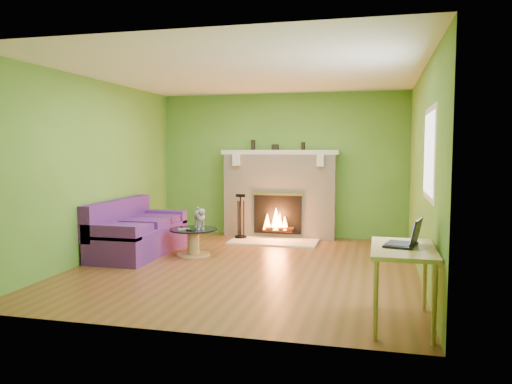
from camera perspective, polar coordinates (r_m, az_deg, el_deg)
floor at (r=6.88m, az=-1.05°, el=-8.50°), size 5.00×5.00×0.00m
ceiling at (r=6.76m, az=-1.09°, el=13.45°), size 5.00×5.00×0.00m
wall_back at (r=9.13m, az=2.96°, el=3.07°), size 5.00×0.00×5.00m
wall_front at (r=4.33m, az=-9.57°, el=0.87°), size 5.00×0.00×5.00m
wall_left at (r=7.59m, az=-17.73°, el=2.45°), size 0.00×5.00×5.00m
wall_right at (r=6.50m, az=18.50°, el=2.04°), size 0.00×5.00×5.00m
window_frame at (r=5.59m, az=19.22°, el=4.14°), size 0.00×1.20×1.20m
window_pane at (r=5.59m, az=19.14°, el=4.15°), size 0.00×1.06×1.06m
fireplace at (r=8.99m, az=2.72°, el=-0.33°), size 2.10×0.46×1.58m
hearth at (r=8.59m, az=2.03°, el=-5.68°), size 1.50×0.75×0.03m
mantel at (r=8.93m, az=2.71°, el=4.57°), size 2.10×0.28×0.08m
sofa at (r=7.85m, az=-13.57°, el=-4.59°), size 0.86×1.83×0.82m
coffee_table at (r=7.59m, az=-7.17°, el=-5.46°), size 0.72×0.72×0.41m
desk at (r=4.74m, az=16.45°, el=-7.09°), size 0.56×0.97×0.72m
cat at (r=7.55m, az=-6.50°, el=-2.90°), size 0.43×0.56×0.33m
remote_silver at (r=7.48m, az=-8.23°, el=-4.22°), size 0.17×0.10×0.02m
remote_black at (r=7.39m, az=-7.54°, el=-4.34°), size 0.16×0.12×0.02m
laptop at (r=4.75m, az=16.24°, el=-4.41°), size 0.37×0.41×0.26m
fire_tools at (r=8.82m, az=-1.77°, el=-2.73°), size 0.21×0.21×0.78m
mantel_vase_left at (r=9.07m, az=-0.33°, el=5.40°), size 0.08×0.08×0.18m
mantel_vase_right at (r=8.89m, az=5.41°, el=5.26°), size 0.07×0.07×0.14m
mantel_box at (r=8.97m, az=2.21°, el=5.15°), size 0.12×0.08×0.10m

